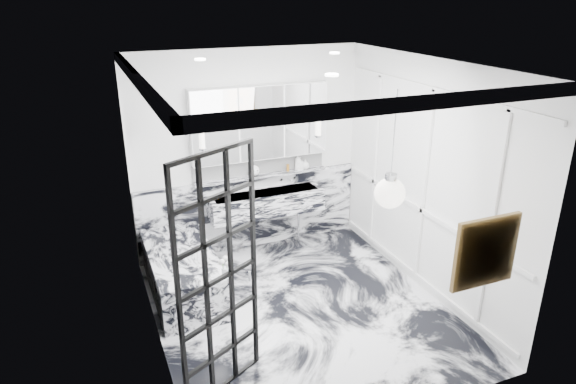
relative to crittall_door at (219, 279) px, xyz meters
name	(u,v)px	position (x,y,z in m)	size (l,w,h in m)	color
floor	(301,310)	(1.15, 0.84, -1.14)	(3.60, 3.60, 0.00)	silver
ceiling	(304,64)	(1.15, 0.84, 1.66)	(3.60, 3.60, 0.00)	white
wall_back	(249,153)	(1.15, 2.64, 0.26)	(3.60, 3.60, 0.00)	white
wall_front	(398,281)	(1.15, -0.96, 0.26)	(3.60, 3.60, 0.00)	white
wall_left	(149,223)	(-0.45, 0.84, 0.26)	(3.60, 3.60, 0.00)	white
wall_right	(427,179)	(2.75, 0.84, 0.26)	(3.60, 3.60, 0.00)	white
marble_clad_back	(251,212)	(1.15, 2.62, -0.62)	(3.18, 0.05, 1.05)	silver
marble_clad_left	(151,228)	(-0.43, 0.84, 0.20)	(0.02, 3.56, 2.68)	silver
panel_molding	(424,187)	(2.73, 0.84, 0.16)	(0.03, 3.40, 2.30)	white
soap_bottle_a	(298,162)	(1.85, 2.55, 0.06)	(0.09, 0.09, 0.23)	#8C5919
soap_bottle_b	(300,163)	(1.88, 2.55, 0.04)	(0.09, 0.09, 0.19)	#4C4C51
soap_bottle_c	(305,164)	(1.96, 2.55, 0.02)	(0.11, 0.11, 0.14)	silver
face_pot	(254,171)	(1.19, 2.55, 0.02)	(0.15, 0.15, 0.15)	white
amber_bottle	(288,168)	(1.70, 2.55, 0.00)	(0.04, 0.04, 0.10)	#8C5919
flower_vase	(226,273)	(0.31, 0.98, -0.53)	(0.08, 0.08, 0.12)	silver
crittall_door	(219,279)	(0.00, 0.00, 0.00)	(0.88, 0.04, 2.29)	black
artwork	(486,252)	(2.03, -0.92, 0.30)	(0.52, 0.05, 0.52)	#B65E12
pendant_light	(390,193)	(1.39, -0.42, 0.74)	(0.26, 0.26, 0.26)	white
trough_sink	(266,203)	(1.30, 2.40, -0.41)	(1.60, 0.45, 0.30)	silver
ledge	(261,176)	(1.30, 2.56, -0.07)	(1.90, 0.14, 0.04)	silver
subway_tile	(260,165)	(1.30, 2.62, 0.06)	(1.90, 0.03, 0.23)	white
mirror_cabinet	(260,123)	(1.30, 2.57, 0.68)	(1.90, 0.16, 1.00)	white
sconce_left	(202,133)	(0.48, 2.47, 0.64)	(0.07, 0.07, 0.40)	white
sconce_right	(319,122)	(2.12, 2.47, 0.64)	(0.07, 0.07, 0.40)	white
bathtub	(183,273)	(-0.02, 1.74, -0.87)	(0.75, 1.65, 0.55)	silver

